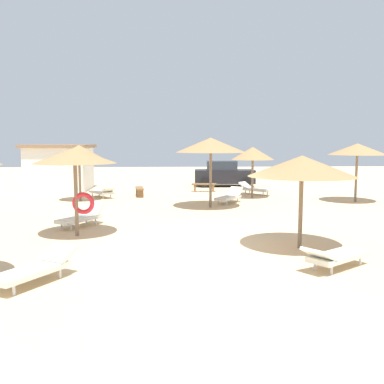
{
  "coord_description": "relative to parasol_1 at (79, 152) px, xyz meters",
  "views": [
    {
      "loc": [
        -0.74,
        -11.97,
        2.93
      ],
      "look_at": [
        0.0,
        3.0,
        1.2
      ],
      "focal_mm": 40.01,
      "sensor_mm": 36.0,
      "label": 1
    }
  ],
  "objects": [
    {
      "name": "lounger_4",
      "position": [
        8.43,
        -12.26,
        -2.18
      ],
      "size": [
        1.93,
        1.64,
        0.62
      ],
      "color": "silver",
      "rests_on": "ground"
    },
    {
      "name": "ground_plane",
      "position": [
        5.35,
        -9.85,
        -2.49
      ],
      "size": [
        80.0,
        80.0,
        0.0
      ],
      "primitive_type": "plane",
      "color": "#DBBA8C"
    },
    {
      "name": "parasol_4",
      "position": [
        8.2,
        -10.27,
        -0.2
      ],
      "size": [
        2.96,
        2.96,
        2.59
      ],
      "color": "#75604C",
      "rests_on": "ground"
    },
    {
      "name": "parked_car",
      "position": [
        8.19,
        6.8,
        -1.66
      ],
      "size": [
        4.1,
        2.19,
        1.72
      ],
      "color": "black",
      "rests_on": "ground"
    },
    {
      "name": "parasol_3",
      "position": [
        1.64,
        -8.36,
        -0.0
      ],
      "size": [
        2.57,
        2.57,
        2.77
      ],
      "color": "#75604C",
      "rests_on": "ground"
    },
    {
      "name": "bench_0",
      "position": [
        6.6,
        3.72,
        -2.14
      ],
      "size": [
        1.52,
        0.47,
        0.49
      ],
      "color": "brown",
      "rests_on": "ground"
    },
    {
      "name": "parasol_6",
      "position": [
        13.78,
        -1.15,
        0.12
      ],
      "size": [
        2.82,
        2.82,
        2.9
      ],
      "color": "#75604C",
      "rests_on": "ground"
    },
    {
      "name": "lounger_5",
      "position": [
        7.46,
        -1.28,
        -2.17
      ],
      "size": [
        1.58,
        1.92,
        0.74
      ],
      "color": "silver",
      "rests_on": "ground"
    },
    {
      "name": "beach_cabana",
      "position": [
        -2.27,
        5.11,
        -1.06
      ],
      "size": [
        3.88,
        4.07,
        2.82
      ],
      "color": "white",
      "rests_on": "ground"
    },
    {
      "name": "parasol_2",
      "position": [
        8.96,
        0.73,
        -0.12
      ],
      "size": [
        2.26,
        2.26,
        2.71
      ],
      "color": "#75604C",
      "rests_on": "ground"
    },
    {
      "name": "parasol_5",
      "position": [
        6.4,
        -2.65,
        0.33
      ],
      "size": [
        3.16,
        3.16,
        3.16
      ],
      "color": "#75604C",
      "rests_on": "ground"
    },
    {
      "name": "lounger_3",
      "position": [
        1.46,
        -6.79,
        -2.16
      ],
      "size": [
        1.53,
        1.9,
        0.81
      ],
      "color": "silver",
      "rests_on": "ground"
    },
    {
      "name": "bench_1",
      "position": [
        2.89,
        1.6,
        -2.14
      ],
      "size": [
        0.58,
        1.54,
        0.49
      ],
      "color": "brown",
      "rests_on": "ground"
    },
    {
      "name": "parasol_1",
      "position": [
        0.0,
        0.0,
        0.0
      ],
      "size": [
        2.25,
        2.25,
        2.82
      ],
      "color": "#75604C",
      "rests_on": "ground"
    },
    {
      "name": "lounger_1",
      "position": [
        0.93,
        1.15,
        -2.18
      ],
      "size": [
        1.67,
        1.9,
        0.66
      ],
      "color": "silver",
      "rests_on": "ground"
    },
    {
      "name": "lounger_2",
      "position": [
        9.35,
        2.14,
        -2.17
      ],
      "size": [
        1.79,
        1.8,
        0.68
      ],
      "color": "silver",
      "rests_on": "ground"
    },
    {
      "name": "lounger_0",
      "position": [
        1.76,
        -12.95,
        -2.18
      ],
      "size": [
        1.53,
        1.97,
        0.64
      ],
      "color": "silver",
      "rests_on": "ground"
    }
  ]
}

